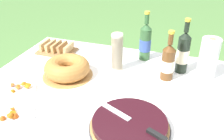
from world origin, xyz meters
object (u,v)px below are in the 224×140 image
Objects in this scene: serving_knife at (135,122)px; berry_tart at (130,126)px; cup_stack at (117,52)px; paper_towel_roll at (208,58)px; juice_bottle_red at (183,52)px; bundt_cake at (67,68)px; cider_bottle_amber at (168,62)px; bread_board at (57,49)px; snack_plate_left at (18,89)px; cider_bottle_green at (145,42)px; snack_plate_near at (14,116)px.

berry_tart is at bearing 0.00° from serving_knife.
cup_stack is 0.54m from paper_towel_roll.
bundt_cake is at bearing -156.97° from juice_bottle_red.
cider_bottle_amber is 0.14m from juice_bottle_red.
cup_stack is 0.40m from juice_bottle_red.
berry_tart is 1.40× the size of bread_board.
juice_bottle_red is at bearing 23.03° from bundt_cake.
snack_plate_left is at bearing 14.92° from serving_knife.
juice_bottle_red reaches higher than cup_stack.
cider_bottle_amber is at bearing 79.49° from berry_tart.
cup_stack is at bearing 113.18° from berry_tart.
juice_bottle_red is (0.65, 0.28, 0.08)m from bundt_cake.
cider_bottle_green is 1.28× the size of bread_board.
serving_knife is at bearing -10.02° from snack_plate_left.
cider_bottle_green is (0.13, 0.20, 0.01)m from cup_stack.
paper_towel_roll is 0.95× the size of bread_board.
cider_bottle_green is 1.10× the size of cider_bottle_amber.
bundt_cake is 0.60m from cider_bottle_amber.
paper_towel_roll is at bearing 9.38° from cup_stack.
paper_towel_roll is at bearing -0.88° from bread_board.
bread_board is (-0.49, 0.10, -0.09)m from cup_stack.
cider_bottle_amber is (0.32, -0.02, -0.01)m from cup_stack.
juice_bottle_red reaches higher than snack_plate_near.
bundt_cake is at bearing -9.96° from serving_knife.
cider_bottle_green reaches higher than cup_stack.
berry_tart is 1.80× the size of snack_plate_left.
snack_plate_left is at bearing -137.51° from cup_stack.
cider_bottle_green is at bearing 158.24° from juice_bottle_red.
cider_bottle_amber is at bearing -72.44° from serving_knife.
bread_board is (-0.17, 0.71, 0.01)m from snack_plate_near.
juice_bottle_red reaches higher than paper_towel_roll.
snack_plate_near is (-0.06, -0.43, -0.04)m from bundt_cake.
paper_towel_roll is (0.86, 0.70, 0.11)m from snack_plate_near.
berry_tart is 1.04× the size of serving_knife.
cup_stack is at bearing 33.84° from bundt_cake.
cup_stack is 0.93× the size of bread_board.
serving_knife is 0.59m from cup_stack.
cider_bottle_green is 0.97× the size of juice_bottle_red.
berry_tart is at bearing 9.59° from snack_plate_near.
serving_knife is at bearing -114.99° from paper_towel_roll.
berry_tart is 1.51× the size of cup_stack.
bread_board is at bearing 171.55° from cider_bottle_amber.
cider_bottle_amber is 0.25m from paper_towel_roll.
juice_bottle_red is 0.89m from bread_board.
snack_plate_near is (-0.64, -0.59, -0.10)m from cider_bottle_amber.
juice_bottle_red is (0.39, 0.10, 0.01)m from cup_stack.
berry_tart is 1.19× the size of bundt_cake.
serving_knife is 1.16× the size of cider_bottle_amber.
bread_board is at bearing 129.48° from bundt_cake.
berry_tart reaches higher than snack_plate_near.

